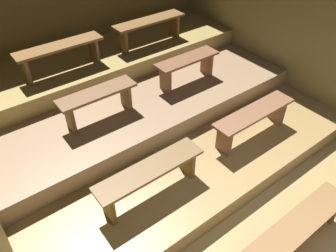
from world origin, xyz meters
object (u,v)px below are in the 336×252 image
object	(u,v)px
bench_middle_right	(187,64)
bench_upper_right	(149,25)
bench_floor_center	(286,238)
bench_lower_right	(254,117)
bench_lower_left	(150,174)
bench_middle_left	(98,99)
bench_upper_left	(60,51)

from	to	relation	value
bench_middle_right	bench_upper_right	size ratio (longest dim) A/B	0.83
bench_floor_center	bench_lower_right	xyz separation A→B (m)	(1.07, 1.44, 0.27)
bench_lower_right	bench_middle_right	size ratio (longest dim) A/B	1.23
bench_lower_left	bench_lower_right	distance (m)	1.83
bench_middle_left	bench_upper_left	distance (m)	1.15
bench_upper_left	bench_upper_right	size ratio (longest dim) A/B	1.00
bench_middle_left	bench_upper_right	distance (m)	2.03
bench_middle_left	bench_upper_left	bearing A→B (deg)	91.36
bench_lower_left	bench_middle_right	bearing A→B (deg)	39.02
bench_floor_center	bench_lower_left	size ratio (longest dim) A/B	1.42
bench_upper_left	bench_upper_right	distance (m)	1.70
bench_upper_left	bench_upper_right	bearing A→B (deg)	0.00
bench_floor_center	bench_middle_left	world-z (taller)	bench_middle_left
bench_lower_left	bench_floor_center	bearing A→B (deg)	-61.90
bench_floor_center	bench_lower_left	bearing A→B (deg)	118.10
bench_middle_right	bench_lower_right	bearing A→B (deg)	-86.20
bench_middle_left	bench_upper_left	xyz separation A→B (m)	(-0.03, 1.11, 0.30)
bench_lower_right	bench_upper_left	size ratio (longest dim) A/B	1.02
bench_lower_left	bench_upper_left	distance (m)	2.59
bench_lower_right	bench_upper_left	distance (m)	3.13
bench_lower_left	bench_lower_right	bearing A→B (deg)	0.00
bench_lower_left	bench_lower_right	world-z (taller)	same
bench_middle_left	bench_middle_right	bearing A→B (deg)	0.00
bench_lower_left	bench_middle_left	distance (m)	1.44
bench_middle_right	bench_upper_right	bearing A→B (deg)	88.64
bench_middle_left	bench_middle_right	world-z (taller)	same
bench_lower_right	bench_middle_left	distance (m)	2.26
bench_middle_left	bench_lower_left	bearing A→B (deg)	-93.80
bench_floor_center	bench_middle_right	world-z (taller)	bench_middle_right
bench_floor_center	bench_upper_left	xyz separation A→B (m)	(-0.70, 3.96, 0.85)
bench_floor_center	bench_lower_right	size ratio (longest dim) A/B	1.42
bench_floor_center	bench_upper_right	xyz separation A→B (m)	(1.00, 3.96, 0.85)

